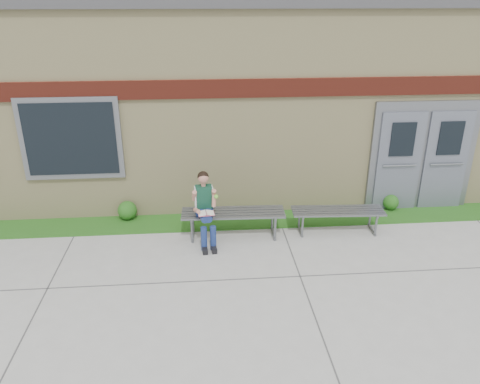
{
  "coord_description": "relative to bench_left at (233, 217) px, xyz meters",
  "views": [
    {
      "loc": [
        -0.53,
        -5.86,
        4.23
      ],
      "look_at": [
        0.12,
        1.7,
        1.02
      ],
      "focal_mm": 35.0,
      "sensor_mm": 36.0,
      "label": 1
    }
  ],
  "objects": [
    {
      "name": "shrub_east",
      "position": [
        3.4,
        0.85,
        -0.2
      ],
      "size": [
        0.33,
        0.33,
        0.33
      ],
      "primitive_type": "sphere",
      "color": "#205115",
      "rests_on": "grass_strip"
    },
    {
      "name": "bench_left",
      "position": [
        0.0,
        0.0,
        0.0
      ],
      "size": [
        1.93,
        0.59,
        0.5
      ],
      "rotation": [
        0.0,
        0.0,
        -0.03
      ],
      "color": "slate",
      "rests_on": "ground"
    },
    {
      "name": "shrub_mid",
      "position": [
        -2.09,
        0.85,
        -0.17
      ],
      "size": [
        0.38,
        0.38,
        0.38
      ],
      "primitive_type": "sphere",
      "color": "#205115",
      "rests_on": "grass_strip"
    },
    {
      "name": "girl",
      "position": [
        -0.52,
        -0.2,
        0.34
      ],
      "size": [
        0.48,
        0.77,
        1.34
      ],
      "rotation": [
        0.0,
        0.0,
        0.1
      ],
      "color": "navy",
      "rests_on": "ground"
    },
    {
      "name": "bench_right",
      "position": [
        2.0,
        0.0,
        -0.03
      ],
      "size": [
        1.77,
        0.58,
        0.45
      ],
      "rotation": [
        0.0,
        0.0,
        -0.05
      ],
      "color": "slate",
      "rests_on": "ground"
    },
    {
      "name": "grass_strip",
      "position": [
        -0.02,
        0.6,
        -0.37
      ],
      "size": [
        16.0,
        0.8,
        0.02
      ],
      "primitive_type": "cube",
      "color": "#205115",
      "rests_on": "ground"
    },
    {
      "name": "school_building",
      "position": [
        -0.02,
        3.99,
        1.72
      ],
      "size": [
        16.2,
        6.22,
        4.2
      ],
      "color": "beige",
      "rests_on": "ground"
    },
    {
      "name": "ground",
      "position": [
        -0.02,
        -2.0,
        -0.38
      ],
      "size": [
        80.0,
        80.0,
        0.0
      ],
      "primitive_type": "plane",
      "color": "#9E9E99",
      "rests_on": "ground"
    }
  ]
}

